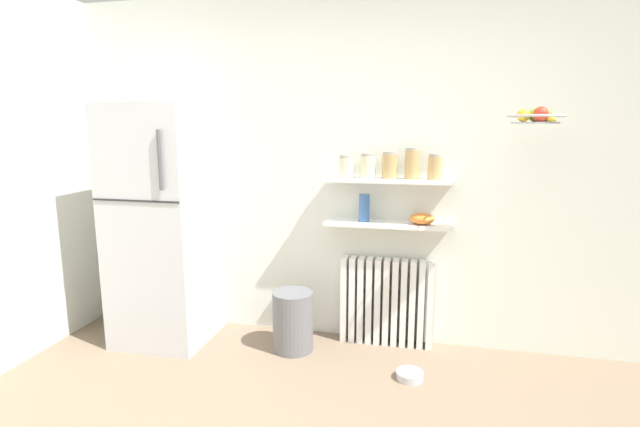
# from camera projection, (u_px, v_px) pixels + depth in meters

# --- Properties ---
(back_wall) EXTENTS (7.04, 0.10, 2.60)m
(back_wall) POSITION_uv_depth(u_px,v_px,m) (356.00, 171.00, 3.58)
(back_wall) COLOR silver
(back_wall) RESTS_ON ground_plane
(refrigerator) EXTENTS (0.67, 0.70, 1.79)m
(refrigerator) POSITION_uv_depth(u_px,v_px,m) (164.00, 225.00, 3.60)
(refrigerator) COLOR #B7BABF
(refrigerator) RESTS_ON ground_plane
(radiator) EXTENTS (0.69, 0.12, 0.66)m
(radiator) POSITION_uv_depth(u_px,v_px,m) (386.00, 302.00, 3.58)
(radiator) COLOR white
(radiator) RESTS_ON ground_plane
(wall_shelf_lower) EXTENTS (0.92, 0.22, 0.02)m
(wall_shelf_lower) POSITION_uv_depth(u_px,v_px,m) (388.00, 224.00, 3.44)
(wall_shelf_lower) COLOR white
(wall_shelf_upper) EXTENTS (0.92, 0.22, 0.02)m
(wall_shelf_upper) POSITION_uv_depth(u_px,v_px,m) (389.00, 180.00, 3.38)
(wall_shelf_upper) COLOR white
(storage_jar_0) EXTENTS (0.11, 0.11, 0.16)m
(storage_jar_0) POSITION_uv_depth(u_px,v_px,m) (347.00, 166.00, 3.43)
(storage_jar_0) COLOR beige
(storage_jar_0) RESTS_ON wall_shelf_upper
(storage_jar_1) EXTENTS (0.11, 0.11, 0.18)m
(storage_jar_1) POSITION_uv_depth(u_px,v_px,m) (368.00, 166.00, 3.40)
(storage_jar_1) COLOR beige
(storage_jar_1) RESTS_ON wall_shelf_upper
(storage_jar_2) EXTENTS (0.11, 0.11, 0.19)m
(storage_jar_2) POSITION_uv_depth(u_px,v_px,m) (390.00, 165.00, 3.36)
(storage_jar_2) COLOR tan
(storage_jar_2) RESTS_ON wall_shelf_upper
(storage_jar_3) EXTENTS (0.10, 0.10, 0.22)m
(storage_jar_3) POSITION_uv_depth(u_px,v_px,m) (412.00, 164.00, 3.32)
(storage_jar_3) COLOR tan
(storage_jar_3) RESTS_ON wall_shelf_upper
(storage_jar_4) EXTENTS (0.09, 0.09, 0.18)m
(storage_jar_4) POSITION_uv_depth(u_px,v_px,m) (435.00, 167.00, 3.29)
(storage_jar_4) COLOR tan
(storage_jar_4) RESTS_ON wall_shelf_upper
(vase) EXTENTS (0.08, 0.08, 0.20)m
(vase) POSITION_uv_depth(u_px,v_px,m) (364.00, 208.00, 3.46)
(vase) COLOR #38609E
(vase) RESTS_ON wall_shelf_lower
(shelf_bowl) EXTENTS (0.18, 0.18, 0.08)m
(shelf_bowl) POSITION_uv_depth(u_px,v_px,m) (422.00, 219.00, 3.38)
(shelf_bowl) COLOR orange
(shelf_bowl) RESTS_ON wall_shelf_lower
(trash_bin) EXTENTS (0.30, 0.30, 0.45)m
(trash_bin) POSITION_uv_depth(u_px,v_px,m) (293.00, 321.00, 3.49)
(trash_bin) COLOR slate
(trash_bin) RESTS_ON ground_plane
(pet_food_bowl) EXTENTS (0.18, 0.18, 0.05)m
(pet_food_bowl) POSITION_uv_depth(u_px,v_px,m) (410.00, 375.00, 3.12)
(pet_food_bowl) COLOR #B7B7BC
(pet_food_bowl) RESTS_ON ground_plane
(hanging_fruit_basket) EXTENTS (0.33, 0.33, 0.10)m
(hanging_fruit_basket) POSITION_uv_depth(u_px,v_px,m) (537.00, 116.00, 2.84)
(hanging_fruit_basket) COLOR #B2B2B7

